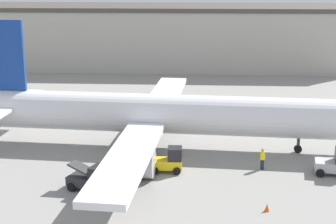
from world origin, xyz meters
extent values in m
plane|color=gray|center=(0.00, 0.00, 0.00)|extent=(400.00, 400.00, 0.00)
cube|color=#ADA89E|center=(-13.02, 44.40, 4.86)|extent=(81.22, 17.46, 9.73)
cube|color=#47423D|center=(-13.02, 44.40, 10.08)|extent=(81.22, 17.81, 0.70)
cylinder|color=white|center=(0.00, 0.00, 3.24)|extent=(33.31, 5.97, 3.62)
cube|color=white|center=(-0.93, 10.30, 2.61)|extent=(4.39, 16.99, 0.50)
cube|color=white|center=(-2.38, -10.07, 2.61)|extent=(4.39, 16.99, 0.50)
cylinder|color=#B7B7BC|center=(-1.11, 7.79, 1.24)|extent=(3.23, 2.59, 2.38)
cylinder|color=#B7B7BC|center=(-2.20, -7.56, 1.24)|extent=(3.23, 2.59, 2.38)
cube|color=navy|center=(-15.80, 1.12, 8.37)|extent=(4.65, 0.69, 6.62)
cube|color=white|center=(-15.52, 5.10, 3.61)|extent=(3.56, 4.57, 0.24)
cylinder|color=#38383D|center=(11.90, -0.85, 0.72)|extent=(0.28, 0.28, 1.43)
cylinder|color=black|center=(11.90, -0.85, 0.35)|extent=(0.72, 0.40, 0.70)
cylinder|color=#38383D|center=(-1.82, -2.23, 0.72)|extent=(0.28, 0.28, 1.43)
cylinder|color=black|center=(-1.82, -2.23, 0.45)|extent=(0.92, 0.41, 0.90)
cylinder|color=#38383D|center=(-1.49, 2.47, 0.72)|extent=(0.28, 0.28, 1.43)
cylinder|color=black|center=(-1.49, 2.47, 0.45)|extent=(0.92, 0.41, 0.90)
cylinder|color=#1E2338|center=(8.16, -5.19, 0.44)|extent=(0.29, 0.29, 0.88)
cylinder|color=yellow|center=(8.16, -5.19, 1.23)|extent=(0.40, 0.40, 0.70)
sphere|color=tan|center=(8.16, -5.19, 1.71)|extent=(0.26, 0.26, 0.26)
cube|color=#B2B2B7|center=(13.71, -5.88, 0.72)|extent=(3.01, 2.21, 0.77)
cylinder|color=black|center=(12.61, -6.59, 0.34)|extent=(0.71, 0.39, 0.67)
cylinder|color=black|center=(12.91, -4.84, 0.34)|extent=(0.71, 0.39, 0.67)
cube|color=#2D2D33|center=(-5.25, -10.18, 0.67)|extent=(3.79, 2.69, 0.70)
cube|color=black|center=(-4.34, -10.53, 1.52)|extent=(1.92, 1.85, 1.00)
cube|color=#333333|center=(-5.83, -9.96, 1.62)|extent=(2.40, 1.79, 0.82)
cylinder|color=black|center=(-4.39, -11.34, 0.32)|extent=(0.70, 0.49, 0.65)
cylinder|color=black|center=(-3.84, -9.89, 0.32)|extent=(0.70, 0.49, 0.65)
cylinder|color=black|center=(-6.66, -10.47, 0.32)|extent=(0.70, 0.49, 0.65)
cylinder|color=black|center=(-6.10, -9.02, 0.32)|extent=(0.70, 0.49, 0.65)
cube|color=yellow|center=(0.19, -6.08, 0.68)|extent=(2.61, 1.45, 0.73)
cube|color=black|center=(0.91, -6.07, 1.56)|extent=(1.16, 1.29, 1.04)
cylinder|color=black|center=(1.11, -6.77, 0.32)|extent=(0.64, 0.29, 0.63)
cylinder|color=black|center=(1.09, -5.36, 0.32)|extent=(0.64, 0.29, 0.63)
cylinder|color=black|center=(-0.71, -6.79, 0.32)|extent=(0.64, 0.29, 0.63)
cylinder|color=black|center=(-0.73, -5.38, 0.32)|extent=(0.64, 0.29, 0.63)
cone|color=#EF590F|center=(7.57, -13.03, 0.28)|extent=(0.36, 0.36, 0.55)
camera|label=1|loc=(2.63, -45.69, 15.86)|focal=55.00mm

